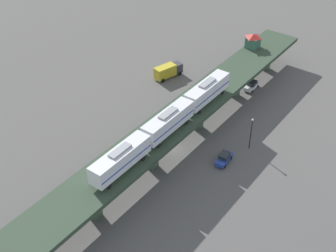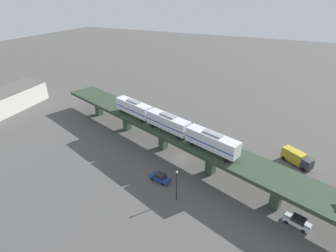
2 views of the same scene
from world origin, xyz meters
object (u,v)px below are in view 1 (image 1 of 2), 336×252
subway_train (168,121)px  street_car_blue (224,158)px  street_car_white (252,85)px  delivery_truck (168,71)px  street_lamp (251,131)px  signal_hut (253,40)px

subway_train → street_car_blue: bearing=-164.2°
street_car_white → delivery_truck: delivery_truck is taller
delivery_truck → street_lamp: size_ratio=1.04×
subway_train → street_lamp: subway_train is taller
signal_hut → delivery_truck: size_ratio=0.57×
street_lamp → street_car_white: bearing=-81.6°
street_lamp → subway_train: bearing=31.1°
subway_train → delivery_truck: subway_train is taller
signal_hut → street_car_white: signal_hut is taller
street_car_blue → delivery_truck: (19.28, -26.18, 0.82)m
subway_train → delivery_truck: 31.33m
street_lamp → delivery_truck: bearing=-41.9°
street_car_white → street_car_blue: (0.61, 27.06, 0.00)m
street_car_white → delivery_truck: size_ratio=0.66×
subway_train → signal_hut: bearing=-103.2°
street_car_white → subway_train: bearing=70.5°
street_car_white → street_lamp: size_ratio=0.68×
subway_train → signal_hut: (-8.82, -37.62, -0.74)m
signal_hut → street_lamp: 30.03m
signal_hut → street_car_blue: bearing=91.9°
street_car_white → street_lamp: (-3.17, 21.58, 3.17)m
street_car_blue → delivery_truck: size_ratio=0.65×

